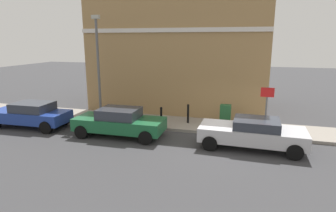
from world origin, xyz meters
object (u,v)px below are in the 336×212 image
(bollard_near_cabinet, at_px, (188,113))
(street_sign, at_px, (267,104))
(car_green, at_px, (120,122))
(car_blue, at_px, (31,114))
(car_silver, at_px, (252,133))
(bollard_far_kerb, at_px, (161,116))
(lamppost, at_px, (98,63))
(utility_cabinet, at_px, (225,116))

(bollard_near_cabinet, xyz_separation_m, street_sign, (-0.95, -3.91, 0.96))
(car_green, relative_size, car_blue, 1.03)
(car_silver, relative_size, bollard_far_kerb, 4.28)
(car_green, height_order, lamppost, lamppost)
(car_blue, height_order, street_sign, street_sign)
(car_silver, relative_size, car_green, 1.03)
(car_blue, distance_m, utility_cabinet, 10.29)
(car_silver, height_order, street_sign, street_sign)
(bollard_far_kerb, bearing_deg, lamppost, 78.77)
(car_green, relative_size, utility_cabinet, 3.76)
(utility_cabinet, xyz_separation_m, bollard_near_cabinet, (0.10, 1.99, 0.02))
(bollard_near_cabinet, bearing_deg, car_green, 132.67)
(car_green, bearing_deg, car_silver, -179.88)
(car_green, xyz_separation_m, bollard_near_cabinet, (2.60, -2.82, -0.01))
(lamppost, bearing_deg, utility_cabinet, -88.99)
(utility_cabinet, relative_size, bollard_far_kerb, 1.11)
(bollard_near_cabinet, distance_m, lamppost, 5.76)
(car_blue, distance_m, bollard_near_cabinet, 8.39)
(car_green, relative_size, street_sign, 1.88)
(car_green, relative_size, bollard_near_cabinet, 4.16)
(car_silver, bearing_deg, lamppost, -13.54)
(car_green, bearing_deg, street_sign, -167.04)
(car_silver, bearing_deg, car_green, 2.45)
(car_blue, relative_size, street_sign, 1.83)
(bollard_far_kerb, relative_size, street_sign, 0.45)
(car_blue, xyz_separation_m, utility_cabinet, (2.44, -9.99, -0.03))
(bollard_near_cabinet, xyz_separation_m, bollard_far_kerb, (-1.00, 1.21, 0.00))
(street_sign, bearing_deg, utility_cabinet, 66.00)
(bollard_far_kerb, relative_size, lamppost, 0.18)
(street_sign, bearing_deg, bollard_near_cabinet, 76.29)
(street_sign, distance_m, lamppost, 9.22)
(utility_cabinet, height_order, bollard_far_kerb, utility_cabinet)
(car_blue, bearing_deg, utility_cabinet, -167.83)
(bollard_far_kerb, xyz_separation_m, street_sign, (0.05, -5.12, 0.96))
(car_blue, bearing_deg, lamppost, -142.68)
(car_blue, bearing_deg, street_sign, -173.97)
(car_silver, xyz_separation_m, bollard_near_cabinet, (2.50, 3.32, 0.01))
(car_green, xyz_separation_m, lamppost, (2.38, 2.31, 2.59))
(car_blue, height_order, bollard_near_cabinet, car_blue)
(bollard_near_cabinet, height_order, bollard_far_kerb, same)
(lamppost, bearing_deg, car_silver, -105.08)
(car_silver, height_order, car_green, car_green)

